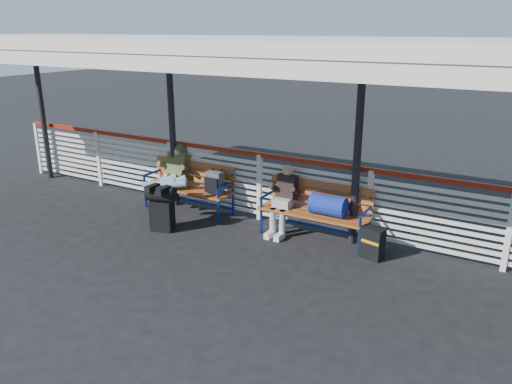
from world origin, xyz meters
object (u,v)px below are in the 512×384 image
Objects in this scene: suitcase_side at (372,243)px; luggage_stack at (162,207)px; traveler_man at (170,179)px; bench_right at (322,206)px; bench_left at (196,182)px; companion_person at (283,199)px.

luggage_stack is at bearing -154.26° from suitcase_side.
bench_right is at bearing 6.84° from traveler_man.
traveler_man is (-0.35, 0.65, 0.26)m from luggage_stack.
bench_right is 1.15× the size of traveler_man.
companion_person reaches higher than bench_left.
bench_right is 3.72× the size of suitcase_side.
companion_person is (-0.67, -0.04, 0.01)m from bench_right.
bench_left is 3.72× the size of suitcase_side.
companion_person is at bearing 13.07° from luggage_stack.
luggage_stack is 3.50m from suitcase_side.
luggage_stack is 0.44× the size of bench_right.
luggage_stack is at bearing -158.23° from bench_right.
bench_right is at bearing 178.50° from suitcase_side.
traveler_man reaches higher than luggage_stack.
luggage_stack is at bearing -87.59° from bench_left.
companion_person is at bearing 7.91° from traveler_man.
traveler_man reaches higher than bench_right.
bench_right reaches higher than luggage_stack.
bench_right is 0.67m from companion_person.
luggage_stack is 2.68m from bench_right.
bench_right is at bearing 3.37° from companion_person.
traveler_man is 1.37× the size of companion_person.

